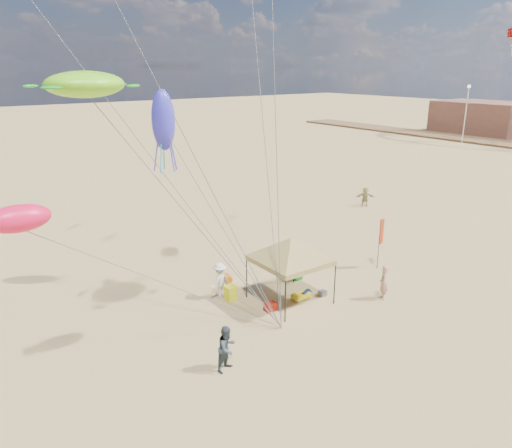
% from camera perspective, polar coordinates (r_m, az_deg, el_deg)
% --- Properties ---
extents(ground, '(280.00, 280.00, 0.00)m').
position_cam_1_polar(ground, '(21.45, 4.90, -12.24)').
color(ground, tan).
rests_on(ground, ground).
extents(canopy_tent, '(6.02, 6.02, 3.71)m').
position_cam_1_polar(canopy_tent, '(22.65, 4.11, -1.90)').
color(canopy_tent, black).
rests_on(canopy_tent, ground).
extents(feather_flag, '(0.43, 0.12, 2.87)m').
position_cam_1_polar(feather_flag, '(27.69, 14.39, -1.24)').
color(feather_flag, black).
rests_on(feather_flag, ground).
extents(cooler_red, '(0.54, 0.38, 0.38)m').
position_cam_1_polar(cooler_red, '(22.85, 1.67, -9.62)').
color(cooler_red, '#A81B0D').
rests_on(cooler_red, ground).
extents(cooler_blue, '(0.54, 0.38, 0.38)m').
position_cam_1_polar(cooler_blue, '(27.05, 4.64, -5.12)').
color(cooler_blue, '#13299F').
rests_on(cooler_blue, ground).
extents(bag_navy, '(0.69, 0.54, 0.36)m').
position_cam_1_polar(bag_navy, '(24.13, 5.83, -8.16)').
color(bag_navy, '#0D1A3B').
rests_on(bag_navy, ground).
extents(bag_orange, '(0.54, 0.69, 0.36)m').
position_cam_1_polar(bag_orange, '(25.76, -3.30, -6.33)').
color(bag_orange, '#D55E0B').
rests_on(bag_orange, ground).
extents(chair_green, '(0.50, 0.50, 0.70)m').
position_cam_1_polar(chair_green, '(26.03, 4.72, -5.69)').
color(chair_green, '#167B1E').
rests_on(chair_green, ground).
extents(chair_yellow, '(0.50, 0.50, 0.70)m').
position_cam_1_polar(chair_yellow, '(23.78, -2.99, -8.04)').
color(chair_yellow, '#F8FF1C').
rests_on(chair_yellow, ground).
extents(crate_grey, '(0.34, 0.30, 0.28)m').
position_cam_1_polar(crate_grey, '(24.42, 7.79, -8.01)').
color(crate_grey, slate).
rests_on(crate_grey, ground).
extents(beach_cart, '(0.90, 0.50, 0.24)m').
position_cam_1_polar(beach_cart, '(23.93, 5.33, -8.32)').
color(beach_cart, gold).
rests_on(beach_cart, ground).
extents(person_near_a, '(0.75, 0.73, 1.74)m').
position_cam_1_polar(person_near_a, '(24.38, 14.67, -6.62)').
color(person_near_a, tan).
rests_on(person_near_a, ground).
extents(person_near_b, '(1.02, 0.89, 1.76)m').
position_cam_1_polar(person_near_b, '(18.55, -3.40, -14.28)').
color(person_near_b, '#354149').
rests_on(person_near_b, ground).
extents(person_near_c, '(1.28, 0.95, 1.77)m').
position_cam_1_polar(person_near_c, '(23.85, -4.26, -6.56)').
color(person_near_c, silver).
rests_on(person_near_c, ground).
extents(person_far_c, '(1.43, 1.31, 1.59)m').
position_cam_1_polar(person_far_c, '(40.12, 12.63, 3.13)').
color(person_far_c, tan).
rests_on(person_far_c, ground).
extents(building_north, '(10.00, 14.00, 5.20)m').
position_cam_1_polar(building_north, '(91.07, 24.92, 11.20)').
color(building_north, '#8C5947').
rests_on(building_north, ground).
extents(lamp_north, '(0.50, 0.50, 8.25)m').
position_cam_1_polar(lamp_north, '(78.47, 23.40, 12.70)').
color(lamp_north, silver).
rests_on(lamp_north, ground).
extents(turtle_kite, '(3.17, 2.75, 0.92)m').
position_cam_1_polar(turtle_kite, '(18.51, -19.37, 15.13)').
color(turtle_kite, '#77DF1A').
rests_on(turtle_kite, ground).
extents(fish_kite, '(2.24, 1.69, 0.89)m').
position_cam_1_polar(fish_kite, '(17.14, -26.00, 0.57)').
color(fish_kite, '#FF1445').
rests_on(fish_kite, ground).
extents(squid_kite, '(1.46, 1.46, 2.93)m').
position_cam_1_polar(squid_kite, '(24.52, -10.79, 11.82)').
color(squid_kite, '#3A34DB').
rests_on(squid_kite, ground).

